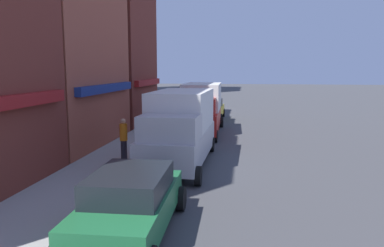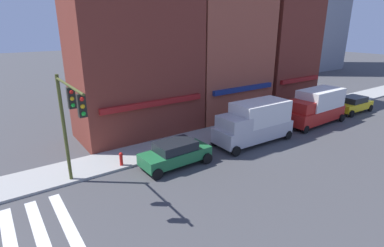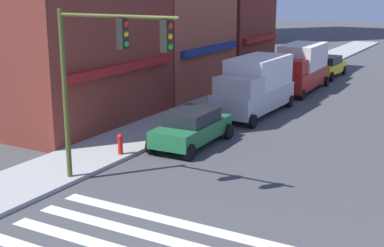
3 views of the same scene
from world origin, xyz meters
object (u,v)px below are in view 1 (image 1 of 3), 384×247
object	(u,v)px
pedestrian_orange_vest	(124,139)
box_truck_silver	(180,127)
sedan_yellow	(211,109)
sedan_green	(131,202)
box_truck_red	(201,108)

from	to	relation	value
pedestrian_orange_vest	box_truck_silver	bearing A→B (deg)	148.91
sedan_yellow	box_truck_silver	bearing A→B (deg)	-178.46
sedan_yellow	sedan_green	bearing A→B (deg)	-178.46
sedan_yellow	pedestrian_orange_vest	size ratio (longest dim) A/B	2.51
box_truck_silver	sedan_yellow	world-z (taller)	box_truck_silver
sedan_green	box_truck_silver	world-z (taller)	box_truck_silver
sedan_yellow	pedestrian_orange_vest	distance (m)	14.45
sedan_green	box_truck_silver	bearing A→B (deg)	-1.47
box_truck_red	sedan_green	bearing A→B (deg)	178.38
box_truck_silver	pedestrian_orange_vest	size ratio (longest dim) A/B	3.53
pedestrian_orange_vest	box_truck_red	bearing A→B (deg)	-144.37
sedan_green	sedan_yellow	size ratio (longest dim) A/B	1.00
box_truck_silver	sedan_yellow	xyz separation A→B (m)	(13.98, 0.00, -0.75)
sedan_green	box_truck_red	bearing A→B (deg)	-1.47
sedan_green	box_truck_red	distance (m)	14.45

